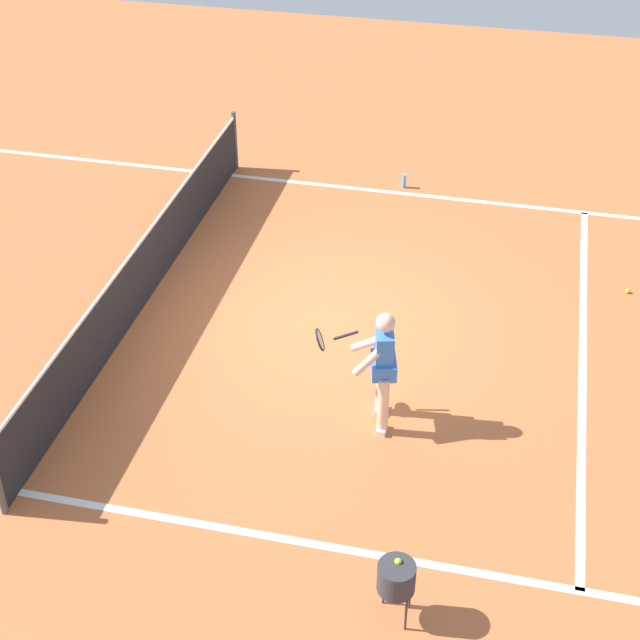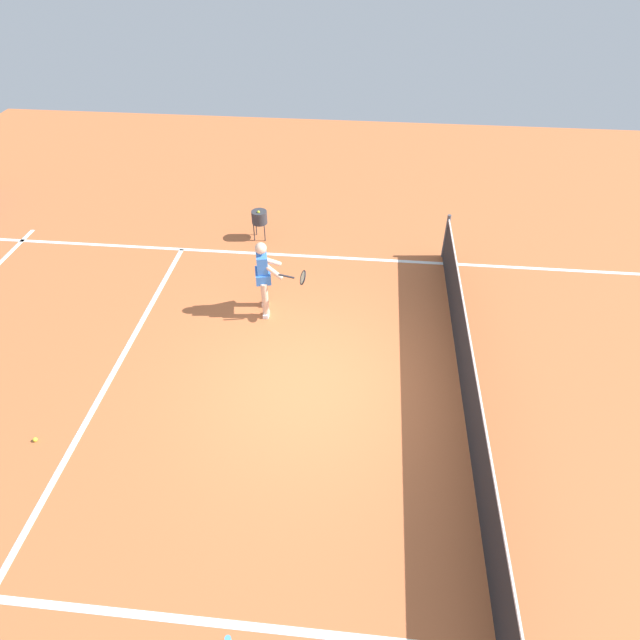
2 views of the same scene
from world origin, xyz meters
TOP-DOWN VIEW (x-y plane):
  - ground_plane at (0.00, 0.00)m, footprint 25.52×25.52m
  - service_line_marking at (0.00, -3.44)m, footprint 7.80×0.10m
  - sideline_left_marking at (-3.90, 0.00)m, footprint 0.10×17.63m
  - sideline_right_marking at (3.90, 0.00)m, footprint 0.10×17.63m
  - court_net at (0.00, 2.54)m, footprint 8.48×0.08m
  - tennis_player at (-1.86, -1.08)m, footprint 0.68×1.05m
  - tennis_ball_near at (1.64, -4.04)m, footprint 0.07×0.07m
  - ball_hopper at (-4.59, -1.71)m, footprint 0.36×0.36m

SIDE VIEW (x-z plane):
  - ground_plane at x=0.00m, z-range 0.00..0.00m
  - service_line_marking at x=0.00m, z-range 0.00..0.01m
  - sideline_left_marking at x=-3.90m, z-range 0.00..0.01m
  - sideline_right_marking at x=3.90m, z-range 0.00..0.01m
  - tennis_ball_near at x=1.64m, z-range 0.00..0.07m
  - court_net at x=0.00m, z-range -0.03..1.01m
  - ball_hopper at x=-4.59m, z-range 0.17..0.92m
  - tennis_player at x=-1.86m, z-range 0.07..1.62m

